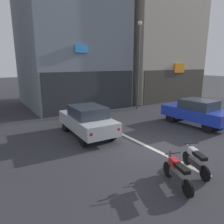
# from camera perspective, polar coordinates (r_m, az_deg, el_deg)

# --- Properties ---
(ground_plane) EXTENTS (120.00, 120.00, 0.00)m
(ground_plane) POSITION_cam_1_polar(r_m,az_deg,el_deg) (9.76, 10.54, -9.72)
(ground_plane) COLOR #333338
(lane_centre_line) EXTENTS (0.20, 18.00, 0.01)m
(lane_centre_line) POSITION_cam_1_polar(r_m,az_deg,el_deg) (14.45, -5.97, -1.96)
(lane_centre_line) COLOR silver
(lane_centre_line) RESTS_ON ground
(building_mid_block) EXTENTS (8.25, 8.71, 17.25)m
(building_mid_block) POSITION_cam_1_polar(r_m,az_deg,el_deg) (20.81, -12.06, 26.40)
(building_mid_block) COLOR gray
(building_mid_block) RESTS_ON ground
(building_far_right) EXTENTS (9.18, 9.58, 15.32)m
(building_far_right) POSITION_cam_1_polar(r_m,az_deg,el_deg) (25.62, 9.78, 21.74)
(building_far_right) COLOR #B2A893
(building_far_right) RESTS_ON ground
(car_silver_crossing_near) EXTENTS (1.92, 4.17, 1.64)m
(car_silver_crossing_near) POSITION_cam_1_polar(r_m,az_deg,el_deg) (10.92, -6.94, -2.18)
(car_silver_crossing_near) COLOR black
(car_silver_crossing_near) RESTS_ON ground
(car_blue_parked_kerbside) EXTENTS (1.90, 4.16, 1.64)m
(car_blue_parked_kerbside) POSITION_cam_1_polar(r_m,az_deg,el_deg) (13.81, 22.42, 0.16)
(car_blue_parked_kerbside) COLOR black
(car_blue_parked_kerbside) RESTS_ON ground
(street_lamp) EXTENTS (0.36, 0.36, 7.09)m
(street_lamp) POSITION_cam_1_polar(r_m,az_deg,el_deg) (17.46, 7.46, 14.82)
(street_lamp) COLOR #47474C
(street_lamp) RESTS_ON ground
(motorcycle_red_row_leftmost) EXTENTS (0.68, 1.60, 0.98)m
(motorcycle_red_row_leftmost) POSITION_cam_1_polar(r_m,az_deg,el_deg) (6.99, 17.67, -15.71)
(motorcycle_red_row_leftmost) COLOR black
(motorcycle_red_row_leftmost) RESTS_ON ground
(motorcycle_white_row_left_mid) EXTENTS (0.76, 1.56, 0.98)m
(motorcycle_white_row_left_mid) POSITION_cam_1_polar(r_m,az_deg,el_deg) (7.99, 22.20, -12.27)
(motorcycle_white_row_left_mid) COLOR black
(motorcycle_white_row_left_mid) RESTS_ON ground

